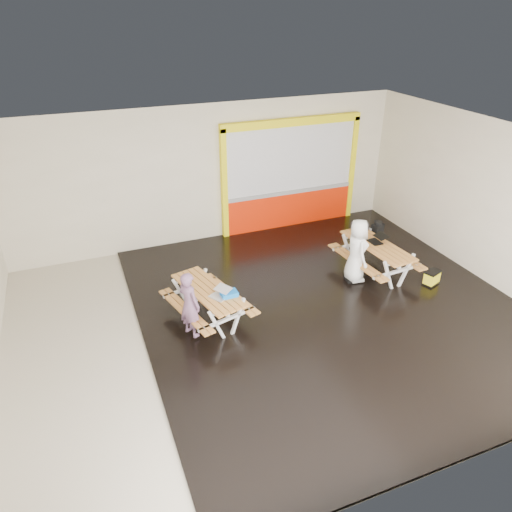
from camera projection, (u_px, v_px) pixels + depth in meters
name	position (u px, v px, depth m)	size (l,w,h in m)	color
room	(274.00, 241.00, 8.64)	(10.02, 8.02, 3.52)	beige
deck	(328.00, 306.00, 9.87)	(7.50, 7.98, 0.05)	black
kiosk	(290.00, 177.00, 12.72)	(3.88, 0.16, 3.00)	red
picnic_table_left	(208.00, 297.00, 9.20)	(1.63, 2.05, 0.72)	#C68138
picnic_table_right	(376.00, 252.00, 10.78)	(1.47, 2.03, 0.77)	#C68138
person_left	(189.00, 304.00, 8.62)	(0.48, 0.31, 1.31)	#714F6D
person_right	(357.00, 250.00, 10.37)	(0.70, 0.46, 1.44)	white
laptop_left	(220.00, 294.00, 8.89)	(0.47, 0.46, 0.15)	silver
laptop_right	(377.00, 240.00, 10.79)	(0.39, 0.35, 0.16)	black
blue_pouch	(229.00, 294.00, 8.90)	(0.31, 0.22, 0.09)	blue
toolbox	(360.00, 226.00, 11.36)	(0.42, 0.28, 0.22)	black
backpack	(377.00, 231.00, 11.49)	(0.34, 0.28, 0.50)	black
dark_case	(353.00, 277.00, 10.70)	(0.34, 0.26, 0.13)	black
fluke_bag	(432.00, 278.00, 10.52)	(0.43, 0.35, 0.32)	black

